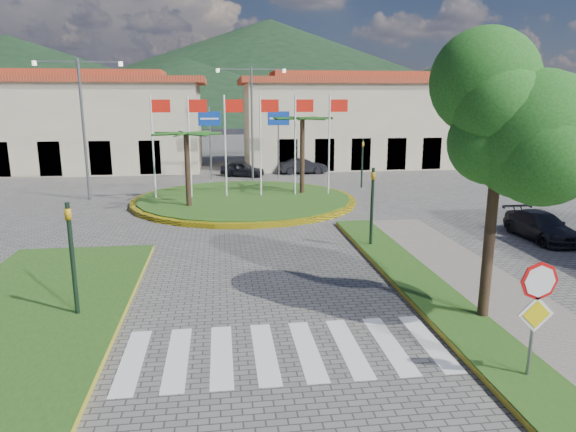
{
  "coord_description": "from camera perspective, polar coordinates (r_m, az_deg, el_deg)",
  "views": [
    {
      "loc": [
        -1.29,
        -6.92,
        5.76
      ],
      "look_at": [
        0.67,
        8.0,
        2.33
      ],
      "focal_mm": 32.0,
      "sensor_mm": 36.0,
      "label": 1
    }
  ],
  "objects": [
    {
      "name": "sidewalk_right",
      "position": [
        12.84,
        29.29,
        -15.19
      ],
      "size": [
        4.0,
        28.0,
        0.15
      ],
      "primitive_type": "cube",
      "color": "gray",
      "rests_on": "ground"
    },
    {
      "name": "verge_right",
      "position": [
        12.2,
        24.58,
        -16.12
      ],
      "size": [
        1.6,
        28.0,
        0.18
      ],
      "primitive_type": "cube",
      "color": "#234D16",
      "rests_on": "ground"
    },
    {
      "name": "median_left",
      "position": [
        15.04,
        -27.64,
        -10.86
      ],
      "size": [
        5.0,
        14.0,
        0.18
      ],
      "primitive_type": "cube",
      "color": "#234D16",
      "rests_on": "ground"
    },
    {
      "name": "crosswalk",
      "position": [
        12.41,
        -0.7,
        -14.79
      ],
      "size": [
        8.0,
        3.0,
        0.01
      ],
      "primitive_type": "cube",
      "color": "silver",
      "rests_on": "ground"
    },
    {
      "name": "roundabout_island",
      "position": [
        29.48,
        -4.86,
        1.87
      ],
      "size": [
        12.7,
        12.7,
        6.0
      ],
      "color": "yellow",
      "rests_on": "ground"
    },
    {
      "name": "stop_sign",
      "position": [
        11.53,
        25.9,
        -8.65
      ],
      "size": [
        0.8,
        0.11,
        2.65
      ],
      "color": "slate",
      "rests_on": "ground"
    },
    {
      "name": "deciduous_tree",
      "position": [
        13.73,
        22.47,
        9.45
      ],
      "size": [
        3.6,
        3.6,
        6.8
      ],
      "color": "black",
      "rests_on": "ground"
    },
    {
      "name": "traffic_light_left",
      "position": [
        14.49,
        -22.91,
        -3.48
      ],
      "size": [
        0.15,
        0.18,
        3.2
      ],
      "color": "black",
      "rests_on": "ground"
    },
    {
      "name": "traffic_light_right",
      "position": [
        20.15,
        9.34,
        1.75
      ],
      "size": [
        0.15,
        0.18,
        3.2
      ],
      "color": "black",
      "rests_on": "ground"
    },
    {
      "name": "traffic_light_far",
      "position": [
        34.41,
        8.25,
        6.34
      ],
      "size": [
        0.18,
        0.15,
        3.2
      ],
      "color": "black",
      "rests_on": "ground"
    },
    {
      "name": "direction_sign_west",
      "position": [
        37.96,
        -8.68,
        9.33
      ],
      "size": [
        1.6,
        0.14,
        5.2
      ],
      "color": "slate",
      "rests_on": "ground"
    },
    {
      "name": "direction_sign_east",
      "position": [
        38.19,
        -1.06,
        9.49
      ],
      "size": [
        1.6,
        0.14,
        5.2
      ],
      "color": "slate",
      "rests_on": "ground"
    },
    {
      "name": "street_lamp_centre",
      "position": [
        37.01,
        -4.03,
        10.86
      ],
      "size": [
        4.8,
        0.16,
        8.0
      ],
      "color": "slate",
      "rests_on": "ground"
    },
    {
      "name": "street_lamp_west",
      "position": [
        31.89,
        -21.82,
        9.67
      ],
      "size": [
        4.8,
        0.16,
        8.0
      ],
      "color": "slate",
      "rests_on": "ground"
    },
    {
      "name": "building_left",
      "position": [
        46.72,
        -23.63,
        9.51
      ],
      "size": [
        23.32,
        9.54,
        8.05
      ],
      "color": "#C2B293",
      "rests_on": "ground"
    },
    {
      "name": "building_right",
      "position": [
        46.35,
        6.71,
        10.46
      ],
      "size": [
        19.08,
        9.54,
        8.05
      ],
      "color": "#C2B293",
      "rests_on": "ground"
    },
    {
      "name": "hill_far_west",
      "position": [
        156.51,
        -28.4,
        13.27
      ],
      "size": [
        140.0,
        140.0,
        22.0
      ],
      "primitive_type": "cone",
      "color": "black",
      "rests_on": "ground"
    },
    {
      "name": "hill_far_mid",
      "position": [
        167.96,
        -2.01,
        15.99
      ],
      "size": [
        180.0,
        180.0,
        30.0
      ],
      "primitive_type": "cone",
      "color": "black",
      "rests_on": "ground"
    },
    {
      "name": "hill_far_east",
      "position": [
        158.85,
        19.71,
        13.29
      ],
      "size": [
        120.0,
        120.0,
        18.0
      ],
      "primitive_type": "cone",
      "color": "black",
      "rests_on": "ground"
    },
    {
      "name": "hill_near_back",
      "position": [
        137.21,
        -11.47,
        13.53
      ],
      "size": [
        110.0,
        110.0,
        16.0
      ],
      "primitive_type": "cone",
      "color": "black",
      "rests_on": "ground"
    },
    {
      "name": "white_van",
      "position": [
        43.5,
        -17.72,
        5.34
      ],
      "size": [
        4.18,
        2.62,
        1.08
      ],
      "primitive_type": "imported",
      "rotation": [
        0.0,
        0.0,
        1.8
      ],
      "color": "silver",
      "rests_on": "ground"
    },
    {
      "name": "car_dark_a",
      "position": [
        39.38,
        -5.08,
        5.22
      ],
      "size": [
        3.59,
        2.61,
        1.14
      ],
      "primitive_type": "imported",
      "rotation": [
        0.0,
        0.0,
        1.14
      ],
      "color": "black",
      "rests_on": "ground"
    },
    {
      "name": "car_dark_b",
      "position": [
        40.75,
        1.69,
        5.58
      ],
      "size": [
        3.73,
        1.39,
        1.22
      ],
      "primitive_type": "imported",
      "rotation": [
        0.0,
        0.0,
        1.6
      ],
      "color": "black",
      "rests_on": "ground"
    },
    {
      "name": "car_side_right",
      "position": [
        24.04,
        26.3,
        -0.99
      ],
      "size": [
        1.65,
        3.92,
        1.13
      ],
      "primitive_type": "imported",
      "rotation": [
        0.0,
        0.0,
        0.02
      ],
      "color": "black",
      "rests_on": "ground"
    }
  ]
}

